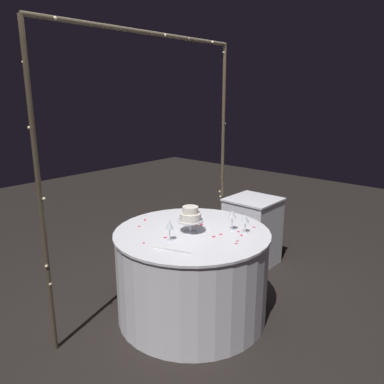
# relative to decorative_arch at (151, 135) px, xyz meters

# --- Properties ---
(ground_plane) EXTENTS (12.00, 12.00, 0.00)m
(ground_plane) POSITION_rel_decorative_arch_xyz_m (0.00, -0.48, -1.57)
(ground_plane) COLOR black
(decorative_arch) EXTENTS (2.17, 0.06, 2.42)m
(decorative_arch) POSITION_rel_decorative_arch_xyz_m (0.00, 0.00, 0.00)
(decorative_arch) COLOR #473D2D
(decorative_arch) RESTS_ON ground
(main_table) EXTENTS (1.33, 1.33, 0.79)m
(main_table) POSITION_rel_decorative_arch_xyz_m (0.00, -0.48, -1.17)
(main_table) COLOR white
(main_table) RESTS_ON ground
(side_table) EXTENTS (0.53, 0.53, 0.78)m
(side_table) POSITION_rel_decorative_arch_xyz_m (1.24, -0.30, -1.18)
(side_table) COLOR white
(side_table) RESTS_ON ground
(tiered_cake) EXTENTS (0.22, 0.22, 0.22)m
(tiered_cake) POSITION_rel_decorative_arch_xyz_m (-0.02, -0.48, -0.64)
(tiered_cake) COLOR silver
(tiered_cake) RESTS_ON main_table
(wine_glass_0) EXTENTS (0.06, 0.06, 0.17)m
(wine_glass_0) POSITION_rel_decorative_arch_xyz_m (-0.27, -0.48, -0.65)
(wine_glass_0) COLOR silver
(wine_glass_0) RESTS_ON main_table
(wine_glass_1) EXTENTS (0.06, 0.06, 0.16)m
(wine_glass_1) POSITION_rel_decorative_arch_xyz_m (0.27, -0.84, -0.66)
(wine_glass_1) COLOR silver
(wine_glass_1) RESTS_ON main_table
(wine_glass_2) EXTENTS (0.07, 0.07, 0.18)m
(wine_glass_2) POSITION_rel_decorative_arch_xyz_m (0.25, -0.71, -0.65)
(wine_glass_2) COLOR silver
(wine_glass_2) RESTS_ON main_table
(cake_knife) EXTENTS (0.12, 0.29, 0.01)m
(cake_knife) POSITION_rel_decorative_arch_xyz_m (-0.41, -0.62, -0.78)
(cake_knife) COLOR silver
(cake_knife) RESTS_ON main_table
(rose_petal_0) EXTENTS (0.03, 0.03, 0.00)m
(rose_petal_0) POSITION_rel_decorative_arch_xyz_m (-0.05, 0.05, -0.78)
(rose_petal_0) COLOR #E02D47
(rose_petal_0) RESTS_ON main_table
(rose_petal_1) EXTENTS (0.04, 0.03, 0.00)m
(rose_petal_1) POSITION_rel_decorative_arch_xyz_m (0.10, -0.71, -0.78)
(rose_petal_1) COLOR #E02D47
(rose_petal_1) RESTS_ON main_table
(rose_petal_2) EXTENTS (0.04, 0.03, 0.00)m
(rose_petal_2) POSITION_rel_decorative_arch_xyz_m (-0.22, -0.05, -0.78)
(rose_petal_2) COLOR #E02D47
(rose_petal_2) RESTS_ON main_table
(rose_petal_3) EXTENTS (0.02, 0.03, 0.00)m
(rose_petal_3) POSITION_rel_decorative_arch_xyz_m (0.25, -0.78, -0.78)
(rose_petal_3) COLOR #E02D47
(rose_petal_3) RESTS_ON main_table
(rose_petal_4) EXTENTS (0.04, 0.04, 0.00)m
(rose_petal_4) POSITION_rel_decorative_arch_xyz_m (0.20, -0.85, -0.78)
(rose_petal_4) COLOR #E02D47
(rose_petal_4) RESTS_ON main_table
(rose_petal_5) EXTENTS (0.04, 0.04, 0.00)m
(rose_petal_5) POSITION_rel_decorative_arch_xyz_m (-0.25, -0.41, -0.78)
(rose_petal_5) COLOR #E02D47
(rose_petal_5) RESTS_ON main_table
(rose_petal_6) EXTENTS (0.03, 0.04, 0.00)m
(rose_petal_6) POSITION_rel_decorative_arch_xyz_m (0.14, -0.41, -0.78)
(rose_petal_6) COLOR #E02D47
(rose_petal_6) RESTS_ON main_table
(rose_petal_7) EXTENTS (0.02, 0.03, 0.00)m
(rose_petal_7) POSITION_rel_decorative_arch_xyz_m (0.03, -0.92, -0.78)
(rose_petal_7) COLOR #E02D47
(rose_petal_7) RESTS_ON main_table
(rose_petal_8) EXTENTS (0.03, 0.03, 0.00)m
(rose_petal_8) POSITION_rel_decorative_arch_xyz_m (-0.44, -0.37, -0.78)
(rose_petal_8) COLOR #E02D47
(rose_petal_8) RESTS_ON main_table
(rose_petal_9) EXTENTS (0.04, 0.05, 0.00)m
(rose_petal_9) POSITION_rel_decorative_arch_xyz_m (0.32, -0.20, -0.78)
(rose_petal_9) COLOR #E02D47
(rose_petal_9) RESTS_ON main_table
(rose_petal_10) EXTENTS (0.03, 0.03, 0.00)m
(rose_petal_10) POSITION_rel_decorative_arch_xyz_m (0.43, -0.82, -0.78)
(rose_petal_10) COLOR #E02D47
(rose_petal_10) RESTS_ON main_table
(rose_petal_11) EXTENTS (0.03, 0.03, 0.00)m
(rose_petal_11) POSITION_rel_decorative_arch_xyz_m (-0.08, 0.02, -0.78)
(rose_petal_11) COLOR #E02D47
(rose_petal_11) RESTS_ON main_table
(rose_petal_12) EXTENTS (0.04, 0.03, 0.00)m
(rose_petal_12) POSITION_rel_decorative_arch_xyz_m (0.18, -0.43, -0.78)
(rose_petal_12) COLOR #E02D47
(rose_petal_12) RESTS_ON main_table
(rose_petal_13) EXTENTS (0.03, 0.02, 0.00)m
(rose_petal_13) POSITION_rel_decorative_arch_xyz_m (0.07, -0.90, -0.78)
(rose_petal_13) COLOR #E02D47
(rose_petal_13) RESTS_ON main_table
(rose_petal_14) EXTENTS (0.04, 0.03, 0.00)m
(rose_petal_14) POSITION_rel_decorative_arch_xyz_m (0.02, -0.70, -0.78)
(rose_petal_14) COLOR #E02D47
(rose_petal_14) RESTS_ON main_table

